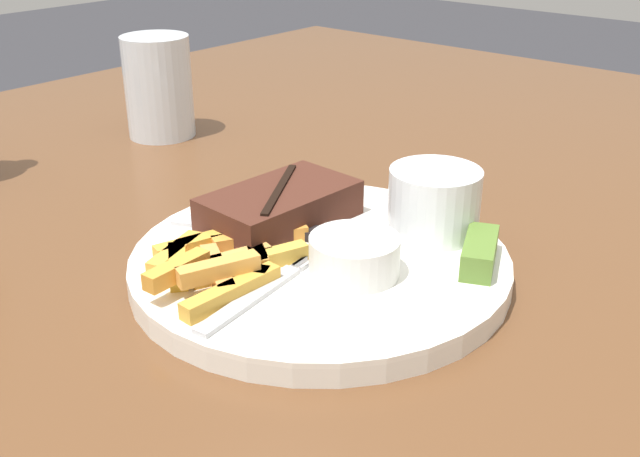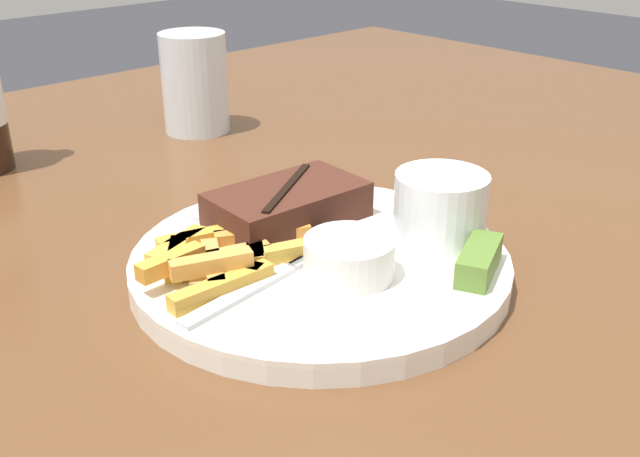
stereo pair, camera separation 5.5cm
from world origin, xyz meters
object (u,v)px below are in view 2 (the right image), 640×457
pickle_spear (479,261)px  drinking_glass (195,83)px  coleslaw_cup (441,203)px  dinner_plate (320,264)px  knife_utensil (296,231)px  fork_utensil (251,289)px  dipping_sauce_cup (349,256)px  steak_portion (288,205)px

pickle_spear → drinking_glass: bearing=80.0°
drinking_glass → coleslaw_cup: bearing=-97.9°
dinner_plate → pickle_spear: pickle_spear is taller
dinner_plate → knife_utensil: knife_utensil is taller
fork_utensil → coleslaw_cup: bearing=-19.7°
dipping_sauce_cup → knife_utensil: (0.02, 0.08, -0.01)m
knife_utensil → coleslaw_cup: bearing=-160.9°
dinner_plate → fork_utensil: size_ratio=2.10×
dinner_plate → fork_utensil: (-0.07, -0.01, 0.01)m
dinner_plate → coleslaw_cup: coleslaw_cup is taller
dipping_sauce_cup → pickle_spear: size_ratio=1.00×
drinking_glass → pickle_spear: bearing=-100.0°
dipping_sauce_cup → knife_utensil: 0.08m
steak_portion → coleslaw_cup: 0.12m
dipping_sauce_cup → steak_portion: bearing=73.4°
dinner_plate → dipping_sauce_cup: (-0.01, -0.04, 0.02)m
drinking_glass → knife_utensil: bearing=-112.1°
pickle_spear → fork_utensil: 0.16m
dipping_sauce_cup → fork_utensil: size_ratio=0.47×
coleslaw_cup → knife_utensil: bearing=133.2°
dinner_plate → knife_utensil: (0.01, 0.04, 0.01)m
steak_portion → coleslaw_cup: coleslaw_cup is taller
knife_utensil → dinner_plate: bearing=142.2°
steak_portion → coleslaw_cup: bearing=-58.1°
dinner_plate → coleslaw_cup: bearing=-27.7°
coleslaw_cup → fork_utensil: bearing=167.4°
steak_portion → fork_utensil: 0.12m
pickle_spear → fork_utensil: (-0.13, 0.09, -0.01)m
coleslaw_cup → pickle_spear: 0.06m
steak_portion → fork_utensil: bearing=-143.8°
steak_portion → knife_utensil: size_ratio=0.81×
steak_portion → dipping_sauce_cup: 0.10m
coleslaw_cup → fork_utensil: size_ratio=0.53×
steak_portion → coleslaw_cup: size_ratio=1.79×
dipping_sauce_cup → pickle_spear: 0.09m
dinner_plate → steak_portion: steak_portion is taller
dipping_sauce_cup → knife_utensil: dipping_sauce_cup is taller
dipping_sauce_cup → drinking_glass: (0.15, 0.40, 0.02)m
pickle_spear → drinking_glass: 0.47m
knife_utensil → drinking_glass: drinking_glass is taller
coleslaw_cup → pickle_spear: (-0.02, -0.06, -0.02)m
dinner_plate → fork_utensil: fork_utensil is taller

